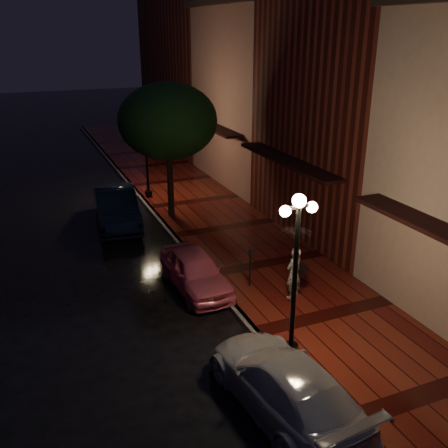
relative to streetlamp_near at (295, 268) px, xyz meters
name	(u,v)px	position (x,y,z in m)	size (l,w,h in m)	color
ground	(207,278)	(-0.35, 5.00, -2.60)	(120.00, 120.00, 0.00)	black
sidewalk	(266,265)	(1.90, 5.00, -2.53)	(4.50, 60.00, 0.15)	#460F0C
curb	(207,276)	(-0.35, 5.00, -2.53)	(0.25, 60.00, 0.15)	#595451
storefront_mid	(356,96)	(6.65, 7.00, 2.90)	(5.00, 8.00, 11.00)	#511914
storefront_far	(262,98)	(6.65, 15.00, 1.90)	(5.00, 8.00, 9.00)	#8C5951
storefront_extra	(197,74)	(6.65, 25.00, 2.40)	(5.00, 12.00, 10.00)	#511914
streetlamp_near	(295,268)	(0.00, 0.00, 0.00)	(0.96, 0.36, 4.31)	black
streetlamp_far	(146,148)	(0.00, 14.00, 0.00)	(0.96, 0.36, 4.31)	black
street_tree	(168,123)	(0.26, 10.99, 1.64)	(4.16, 4.16, 5.80)	black
pink_car	(195,271)	(-0.95, 4.50, -1.97)	(1.49, 3.70, 1.26)	#D65872
navy_car	(116,207)	(-2.13, 11.23, -1.81)	(1.67, 4.79, 1.58)	black
silver_car	(285,385)	(-1.05, -1.53, -1.93)	(1.89, 4.65, 1.35)	#B6B7BF
woman_with_umbrella	(295,252)	(1.54, 2.53, -0.91)	(0.97, 0.99, 2.34)	white
parking_meter	(250,263)	(0.65, 3.75, -1.66)	(0.13, 0.11, 1.30)	black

